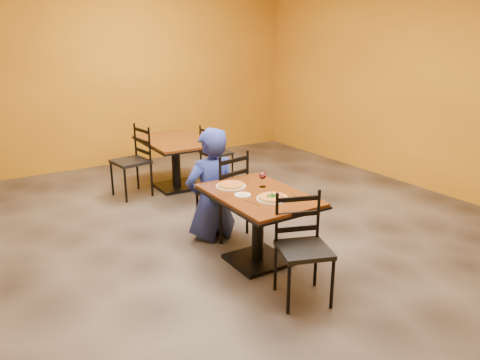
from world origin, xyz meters
TOP-DOWN VIEW (x-y plane):
  - floor at (0.00, 0.00)m, footprint 7.00×8.00m
  - wall_back at (0.00, 4.00)m, footprint 7.00×0.01m
  - wall_right at (3.50, 0.00)m, footprint 0.01×8.00m
  - table_main at (0.00, -0.50)m, footprint 0.83×1.23m
  - table_second at (0.33, 2.17)m, footprint 0.92×1.35m
  - chair_main_near at (-0.06, -1.29)m, footprint 0.55×0.55m
  - chair_main_far at (0.06, 0.32)m, footprint 0.54×0.54m
  - chair_second_left at (-0.38, 2.17)m, footprint 0.52×0.52m
  - chair_second_right at (1.03, 2.17)m, footprint 0.43×0.43m
  - diner at (-0.09, 0.32)m, footprint 0.63×0.42m
  - plate_main at (0.02, -0.71)m, footprint 0.31×0.31m
  - pizza_main at (0.02, -0.71)m, footprint 0.28×0.28m
  - plate_far at (-0.12, -0.17)m, footprint 0.31×0.31m
  - pizza_far at (-0.12, -0.17)m, footprint 0.28×0.28m
  - side_plate at (-0.16, -0.47)m, footprint 0.16×0.16m
  - dip at (-0.16, -0.47)m, footprint 0.09×0.09m
  - wine_glass at (0.15, -0.36)m, footprint 0.08×0.08m
  - fork at (-0.21, -0.70)m, footprint 0.05×0.19m
  - knife at (0.26, -0.73)m, footprint 0.08×0.20m

SIDE VIEW (x-z plane):
  - floor at x=0.00m, z-range -0.01..0.01m
  - chair_second_right at x=1.03m, z-range 0.00..0.89m
  - chair_main_near at x=-0.06m, z-range 0.00..0.95m
  - chair_main_far at x=0.06m, z-range 0.00..1.01m
  - chair_second_left at x=-0.38m, z-range 0.00..1.01m
  - table_main at x=0.00m, z-range 0.18..0.93m
  - table_second at x=0.33m, z-range 0.19..0.94m
  - diner at x=-0.09m, z-range 0.00..1.28m
  - fork at x=-0.21m, z-range 0.75..0.75m
  - knife at x=0.26m, z-range 0.75..0.75m
  - plate_main at x=0.02m, z-range 0.75..0.76m
  - plate_far at x=-0.12m, z-range 0.75..0.76m
  - side_plate at x=-0.16m, z-range 0.75..0.76m
  - dip at x=-0.16m, z-range 0.76..0.77m
  - pizza_main at x=0.02m, z-range 0.76..0.78m
  - pizza_far at x=-0.12m, z-range 0.76..0.78m
  - wine_glass at x=0.15m, z-range 0.75..0.93m
  - wall_back at x=0.00m, z-range 0.00..3.00m
  - wall_right at x=3.50m, z-range 0.00..3.00m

